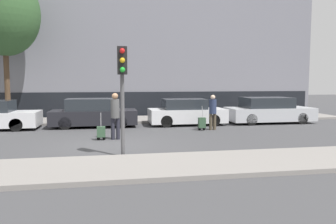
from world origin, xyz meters
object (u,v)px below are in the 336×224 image
pedestrian_right (213,110)px  traffic_light (122,79)px  trolley_left (101,132)px  parked_car_1 (93,114)px  parked_car_2 (186,113)px  pedestrian_left (115,113)px  parked_bicycle (187,112)px  bare_tree_near_crossing (4,14)px  trolley_right (202,123)px  parked_car_3 (269,111)px

pedestrian_right → traffic_light: 6.77m
trolley_left → pedestrian_right: size_ratio=0.65×
trolley_left → pedestrian_right: (5.10, 1.85, 0.61)m
parked_car_1 → parked_car_2: size_ratio=1.07×
parked_car_1 → pedestrian_left: 4.02m
parked_car_2 → parked_bicycle: 2.13m
parked_car_1 → trolley_left: (0.47, -3.90, -0.34)m
parked_car_1 → bare_tree_near_crossing: bare_tree_near_crossing is taller
traffic_light → bare_tree_near_crossing: size_ratio=0.41×
bare_tree_near_crossing → pedestrian_left: bearing=-47.5°
pedestrian_left → parked_bicycle: (4.26, 5.83, -0.55)m
parked_bicycle → parked_car_1: bearing=-159.6°
traffic_light → trolley_right: bearing=51.7°
trolley_left → parked_bicycle: bearing=50.7°
parked_car_1 → pedestrian_right: (5.57, -2.06, 0.27)m
pedestrian_right → bare_tree_near_crossing: bare_tree_near_crossing is taller
parked_car_3 → traffic_light: 10.91m
pedestrian_left → parked_bicycle: 7.24m
parked_car_2 → pedestrian_right: bearing=-67.7°
parked_car_1 → bare_tree_near_crossing: size_ratio=0.53×
trolley_left → traffic_light: size_ratio=0.33×
parked_car_1 → parked_bicycle: 5.63m
parked_car_2 → trolley_right: parked_car_2 is taller
parked_car_2 → trolley_left: bearing=-138.5°
trolley_right → bare_tree_near_crossing: size_ratio=0.14×
pedestrian_right → parked_bicycle: 4.05m
parked_car_1 → trolley_left: size_ratio=3.95×
parked_car_3 → parked_bicycle: parked_car_3 is taller
pedestrian_right → parked_bicycle: (-0.29, 4.02, -0.44)m
parked_car_2 → parked_bicycle: parked_car_2 is taller
pedestrian_right → traffic_light: (-4.39, -4.96, 1.41)m
pedestrian_left → pedestrian_right: bearing=17.8°
parked_car_2 → trolley_right: bearing=-82.8°
bare_tree_near_crossing → traffic_light: bearing=-58.1°
parked_car_1 → trolley_right: bearing=-23.1°
parked_car_3 → trolley_right: (-4.39, -2.07, -0.30)m
parked_car_2 → parked_bicycle: bearing=76.1°
trolley_left → pedestrian_right: bearing=19.9°
traffic_light → trolley_left: bearing=102.8°
trolley_right → parked_car_2: bearing=97.2°
parked_car_2 → pedestrian_left: 5.33m
trolley_left → trolley_right: trolley_right is taller
trolley_right → traffic_light: (-3.85, -4.88, 1.98)m
bare_tree_near_crossing → pedestrian_right: bearing=-23.0°
parked_car_1 → parked_car_3: (9.42, -0.07, -0.00)m
parked_car_2 → trolley_left: 5.75m
parked_car_3 → trolley_left: size_ratio=4.37×
pedestrian_left → trolley_left: bearing=-179.9°
parked_bicycle → pedestrian_left: bearing=-126.1°
trolley_left → pedestrian_right: 5.46m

